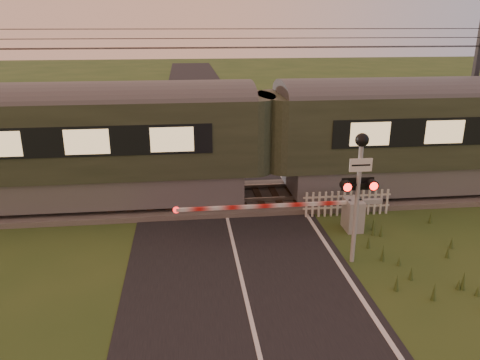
{
  "coord_description": "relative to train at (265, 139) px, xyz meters",
  "views": [
    {
      "loc": [
        -1.29,
        -9.72,
        6.28
      ],
      "look_at": [
        0.25,
        3.2,
        1.91
      ],
      "focal_mm": 35.0,
      "sensor_mm": 36.0,
      "label": 1
    }
  ],
  "objects": [
    {
      "name": "crossing_signal",
      "position": [
        1.61,
        -5.07,
        0.17
      ],
      "size": [
        0.93,
        0.37,
        3.64
      ],
      "color": "gray",
      "rests_on": "ground"
    },
    {
      "name": "train",
      "position": [
        0.0,
        0.0,
        0.0
      ],
      "size": [
        43.91,
        3.03,
        4.09
      ],
      "color": "slate",
      "rests_on": "ground"
    },
    {
      "name": "ground",
      "position": [
        -1.56,
        -6.5,
        -2.33
      ],
      "size": [
        160.0,
        160.0,
        0.0
      ],
      "primitive_type": "plane",
      "color": "#29451A",
      "rests_on": "ground"
    },
    {
      "name": "catenary_mast",
      "position": [
        9.22,
        2.22,
        1.18
      ],
      "size": [
        0.21,
        2.46,
        6.74
      ],
      "color": "#2D2D30",
      "rests_on": "ground"
    },
    {
      "name": "overhead_wires",
      "position": [
        -1.56,
        0.0,
        3.4
      ],
      "size": [
        120.0,
        0.62,
        0.62
      ],
      "color": "black",
      "rests_on": "ground"
    },
    {
      "name": "boom_gate",
      "position": [
        2.01,
        -3.02,
        -1.76
      ],
      "size": [
        6.58,
        0.78,
        1.03
      ],
      "color": "gray",
      "rests_on": "ground"
    },
    {
      "name": "track_bed",
      "position": [
        -1.56,
        0.0,
        -2.26
      ],
      "size": [
        140.0,
        3.4,
        0.39
      ],
      "color": "#47423D",
      "rests_on": "ground"
    },
    {
      "name": "picket_fence",
      "position": [
        2.54,
        -1.89,
        -1.88
      ],
      "size": [
        3.07,
        0.07,
        0.9
      ],
      "color": "silver",
      "rests_on": "ground"
    },
    {
      "name": "road",
      "position": [
        -1.54,
        -6.73,
        -2.32
      ],
      "size": [
        6.0,
        140.0,
        0.03
      ],
      "color": "black",
      "rests_on": "ground"
    }
  ]
}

